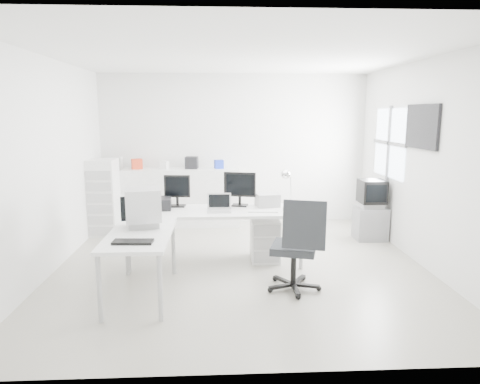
{
  "coord_description": "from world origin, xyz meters",
  "views": [
    {
      "loc": [
        -0.29,
        -5.63,
        2.08
      ],
      "look_at": [
        0.0,
        0.2,
        1.0
      ],
      "focal_mm": 32.0,
      "sensor_mm": 36.0,
      "label": 1
    }
  ],
  "objects_px": {
    "office_chair": "(294,243)",
    "filing_cabinet": "(104,197)",
    "main_desk": "(216,236)",
    "lcd_monitor_large": "(240,190)",
    "tv_cabinet": "(370,223)",
    "inkjet_printer": "(155,204)",
    "crt_monitor": "(143,209)",
    "laptop": "(219,203)",
    "laser_printer": "(267,200)",
    "drawer_pedestal": "(265,239)",
    "side_desk": "(141,264)",
    "sideboard": "(182,197)",
    "lcd_monitor_small": "(177,191)",
    "crt_tv": "(372,194)"
  },
  "relations": [
    {
      "from": "office_chair",
      "to": "filing_cabinet",
      "type": "relative_size",
      "value": 0.87
    },
    {
      "from": "main_desk",
      "to": "lcd_monitor_large",
      "type": "distance_m",
      "value": 0.75
    },
    {
      "from": "tv_cabinet",
      "to": "inkjet_printer",
      "type": "bearing_deg",
      "value": -165.83
    },
    {
      "from": "crt_monitor",
      "to": "tv_cabinet",
      "type": "distance_m",
      "value": 3.92
    },
    {
      "from": "laptop",
      "to": "laser_printer",
      "type": "xyz_separation_m",
      "value": [
        0.7,
        0.32,
        -0.02
      ]
    },
    {
      "from": "drawer_pedestal",
      "to": "filing_cabinet",
      "type": "bearing_deg",
      "value": 150.75
    },
    {
      "from": "filing_cabinet",
      "to": "drawer_pedestal",
      "type": "bearing_deg",
      "value": -29.25
    },
    {
      "from": "side_desk",
      "to": "laser_printer",
      "type": "height_order",
      "value": "laser_printer"
    },
    {
      "from": "side_desk",
      "to": "crt_monitor",
      "type": "distance_m",
      "value": 0.64
    },
    {
      "from": "drawer_pedestal",
      "to": "sideboard",
      "type": "xyz_separation_m",
      "value": [
        -1.35,
        2.0,
        0.23
      ]
    },
    {
      "from": "tv_cabinet",
      "to": "sideboard",
      "type": "distance_m",
      "value": 3.4
    },
    {
      "from": "laser_printer",
      "to": "inkjet_printer",
      "type": "bearing_deg",
      "value": 175.19
    },
    {
      "from": "inkjet_printer",
      "to": "filing_cabinet",
      "type": "bearing_deg",
      "value": 123.14
    },
    {
      "from": "lcd_monitor_small",
      "to": "crt_tv",
      "type": "relative_size",
      "value": 0.93
    },
    {
      "from": "office_chair",
      "to": "crt_tv",
      "type": "distance_m",
      "value": 2.57
    },
    {
      "from": "inkjet_printer",
      "to": "tv_cabinet",
      "type": "distance_m",
      "value": 3.56
    },
    {
      "from": "laptop",
      "to": "filing_cabinet",
      "type": "height_order",
      "value": "filing_cabinet"
    },
    {
      "from": "filing_cabinet",
      "to": "crt_monitor",
      "type": "bearing_deg",
      "value": -65.39
    },
    {
      "from": "lcd_monitor_small",
      "to": "office_chair",
      "type": "bearing_deg",
      "value": -34.58
    },
    {
      "from": "laser_printer",
      "to": "office_chair",
      "type": "xyz_separation_m",
      "value": [
        0.18,
        -1.23,
        -0.27
      ]
    },
    {
      "from": "inkjet_printer",
      "to": "laser_printer",
      "type": "relative_size",
      "value": 1.39
    },
    {
      "from": "main_desk",
      "to": "drawer_pedestal",
      "type": "bearing_deg",
      "value": 4.09
    },
    {
      "from": "main_desk",
      "to": "lcd_monitor_small",
      "type": "height_order",
      "value": "lcd_monitor_small"
    },
    {
      "from": "lcd_monitor_large",
      "to": "crt_monitor",
      "type": "distance_m",
      "value": 1.63
    },
    {
      "from": "sideboard",
      "to": "filing_cabinet",
      "type": "relative_size",
      "value": 1.64
    },
    {
      "from": "laptop",
      "to": "crt_monitor",
      "type": "relative_size",
      "value": 0.81
    },
    {
      "from": "laser_printer",
      "to": "main_desk",
      "type": "bearing_deg",
      "value": -172.75
    },
    {
      "from": "laser_printer",
      "to": "crt_tv",
      "type": "relative_size",
      "value": 0.64
    },
    {
      "from": "drawer_pedestal",
      "to": "tv_cabinet",
      "type": "bearing_deg",
      "value": 26.09
    },
    {
      "from": "laptop",
      "to": "office_chair",
      "type": "relative_size",
      "value": 0.31
    },
    {
      "from": "inkjet_printer",
      "to": "office_chair",
      "type": "height_order",
      "value": "office_chair"
    },
    {
      "from": "lcd_monitor_large",
      "to": "tv_cabinet",
      "type": "relative_size",
      "value": 0.89
    },
    {
      "from": "laptop",
      "to": "crt_monitor",
      "type": "xyz_separation_m",
      "value": [
        -0.9,
        -0.75,
        0.1
      ]
    },
    {
      "from": "lcd_monitor_large",
      "to": "crt_tv",
      "type": "distance_m",
      "value": 2.33
    },
    {
      "from": "inkjet_printer",
      "to": "laptop",
      "type": "distance_m",
      "value": 0.92
    },
    {
      "from": "side_desk",
      "to": "crt_tv",
      "type": "height_order",
      "value": "crt_tv"
    },
    {
      "from": "drawer_pedestal",
      "to": "lcd_monitor_small",
      "type": "bearing_deg",
      "value": 170.91
    },
    {
      "from": "lcd_monitor_small",
      "to": "inkjet_printer",
      "type": "bearing_deg",
      "value": -147.5
    },
    {
      "from": "crt_monitor",
      "to": "crt_tv",
      "type": "distance_m",
      "value": 3.87
    },
    {
      "from": "office_chair",
      "to": "crt_monitor",
      "type": "bearing_deg",
      "value": -168.64
    },
    {
      "from": "lcd_monitor_small",
      "to": "lcd_monitor_large",
      "type": "relative_size",
      "value": 0.97
    },
    {
      "from": "office_chair",
      "to": "filing_cabinet",
      "type": "xyz_separation_m",
      "value": [
        -2.87,
        2.54,
        0.08
      ]
    },
    {
      "from": "crt_monitor",
      "to": "office_chair",
      "type": "relative_size",
      "value": 0.38
    },
    {
      "from": "sideboard",
      "to": "side_desk",
      "type": "bearing_deg",
      "value": -93.68
    },
    {
      "from": "drawer_pedestal",
      "to": "sideboard",
      "type": "relative_size",
      "value": 0.28
    },
    {
      "from": "drawer_pedestal",
      "to": "crt_monitor",
      "type": "relative_size",
      "value": 1.38
    },
    {
      "from": "crt_monitor",
      "to": "laser_printer",
      "type": "bearing_deg",
      "value": 20.96
    },
    {
      "from": "drawer_pedestal",
      "to": "lcd_monitor_small",
      "type": "distance_m",
      "value": 1.44
    },
    {
      "from": "inkjet_printer",
      "to": "office_chair",
      "type": "xyz_separation_m",
      "value": [
        1.78,
        -1.11,
        -0.26
      ]
    },
    {
      "from": "inkjet_printer",
      "to": "laptop",
      "type": "bearing_deg",
      "value": -16.72
    }
  ]
}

